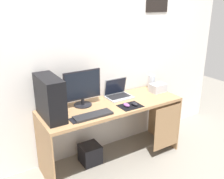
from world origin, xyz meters
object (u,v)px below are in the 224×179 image
Objects in this scene: pc_tower at (50,98)px; keyboard at (93,115)px; mouse_left at (127,105)px; laptop at (118,93)px; speaker at (151,82)px; mouse_right at (135,104)px; cell_phone at (74,121)px; projector at (158,88)px; subwoofer at (90,154)px; monitor at (82,88)px.

keyboard is (0.38, -0.21, -0.21)m from pc_tower.
mouse_left reaches higher than keyboard.
speaker is (0.56, 0.03, 0.05)m from laptop.
cell_phone is at bearing 179.27° from mouse_right.
pc_tower is at bearing 166.63° from mouse_right.
speaker is 1.15m from keyboard.
projector reaches higher than subwoofer.
pc_tower is at bearing -174.53° from subwoofer.
pc_tower reaches higher than subwoofer.
monitor is at bearing -177.38° from speaker.
cell_phone is at bearing -164.72° from speaker.
laptop is 1.34× the size of subwoofer.
laptop reaches higher than speaker.
mouse_right is (0.01, -0.34, -0.02)m from laptop.
subwoofer is (0.45, 0.04, -0.85)m from pc_tower.
pc_tower is at bearing -174.17° from speaker.
mouse_left is at bearing -32.66° from subwoofer.
laptop is at bearing 32.45° from keyboard.
speaker is 1.96× the size of mouse_left.
mouse_left is at bearing -35.95° from monitor.
speaker is 1.96× the size of mouse_right.
mouse_left is (-0.09, -0.32, -0.02)m from laptop.
pc_tower is 1.14× the size of keyboard.
pc_tower is at bearing 166.79° from mouse_left.
laptop is at bearing -177.37° from speaker.
mouse_right reaches higher than cell_phone.
keyboard is at bearing -1.21° from cell_phone.
projector is 1.30m from cell_phone.
monitor is 0.37m from keyboard.
pc_tower reaches higher than projector.
speaker is 0.94× the size of projector.
pc_tower is 1.48m from speaker.
subwoofer is (0.29, 0.25, -0.64)m from cell_phone.
mouse_right is (0.50, -0.32, -0.19)m from monitor.
mouse_left reaches higher than cell_phone.
keyboard is at bearing -169.34° from projector.
speaker is at bearing 18.35° from keyboard.
subwoofer is (0.04, -0.06, -0.84)m from monitor.
monitor reaches higher than keyboard.
monitor is at bearing -177.40° from laptop.
laptop reaches higher than subwoofer.
mouse_left is 0.66m from cell_phone.
pc_tower is 2.40× the size of projector.
laptop is 0.56m from speaker.
subwoofer is at bearing -174.00° from speaker.
laptop is at bearing 23.96° from cell_phone.
mouse_left and mouse_right have the same top height.
monitor is 1.41× the size of laptop.
mouse_right is (0.09, -0.02, 0.00)m from mouse_left.
subwoofer is (-0.45, -0.08, -0.68)m from laptop.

